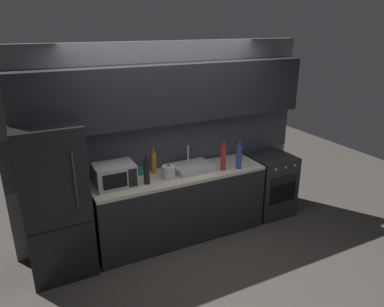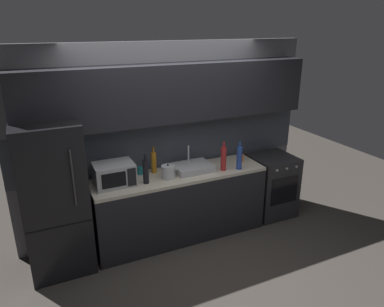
# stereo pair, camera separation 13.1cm
# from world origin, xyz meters

# --- Properties ---
(ground_plane) EXTENTS (10.00, 10.00, 0.00)m
(ground_plane) POSITION_xyz_m (0.00, 0.00, 0.00)
(ground_plane) COLOR #3D3833
(back_wall) EXTENTS (3.99, 0.44, 2.50)m
(back_wall) POSITION_xyz_m (0.00, 1.20, 1.55)
(back_wall) COLOR slate
(back_wall) RESTS_ON ground
(counter_run) EXTENTS (2.25, 0.60, 0.90)m
(counter_run) POSITION_xyz_m (0.00, 0.90, 0.45)
(counter_run) COLOR black
(counter_run) RESTS_ON ground
(refrigerator) EXTENTS (0.68, 0.69, 1.75)m
(refrigerator) POSITION_xyz_m (-1.50, 0.90, 0.87)
(refrigerator) COLOR black
(refrigerator) RESTS_ON ground
(oven_range) EXTENTS (0.60, 0.62, 0.90)m
(oven_range) POSITION_xyz_m (1.46, 0.90, 0.45)
(oven_range) COLOR #232326
(oven_range) RESTS_ON ground
(microwave) EXTENTS (0.46, 0.35, 0.27)m
(microwave) POSITION_xyz_m (-0.82, 0.92, 1.04)
(microwave) COLOR #A8AAAF
(microwave) RESTS_ON counter_run
(sink_basin) EXTENTS (0.48, 0.38, 0.30)m
(sink_basin) POSITION_xyz_m (0.20, 0.93, 0.94)
(sink_basin) COLOR #ADAFB5
(sink_basin) RESTS_ON counter_run
(kettle) EXTENTS (0.20, 0.16, 0.19)m
(kettle) POSITION_xyz_m (-0.18, 0.83, 0.98)
(kettle) COLOR #B7BABF
(kettle) RESTS_ON counter_run
(wine_bottle_amber) EXTENTS (0.07, 0.07, 0.35)m
(wine_bottle_amber) POSITION_xyz_m (-0.28, 1.07, 1.04)
(wine_bottle_amber) COLOR #B27019
(wine_bottle_amber) RESTS_ON counter_run
(wine_bottle_blue) EXTENTS (0.07, 0.07, 0.38)m
(wine_bottle_blue) POSITION_xyz_m (0.77, 0.72, 1.06)
(wine_bottle_blue) COLOR #234299
(wine_bottle_blue) RESTS_ON counter_run
(wine_bottle_red) EXTENTS (0.07, 0.07, 0.38)m
(wine_bottle_red) POSITION_xyz_m (0.56, 0.77, 1.06)
(wine_bottle_red) COLOR #A82323
(wine_bottle_red) RESTS_ON counter_run
(wine_bottle_dark) EXTENTS (0.07, 0.07, 0.36)m
(wine_bottle_dark) POSITION_xyz_m (-0.47, 0.80, 1.05)
(wine_bottle_dark) COLOR black
(wine_bottle_dark) RESTS_ON counter_run
(mug_teal) EXTENTS (0.08, 0.08, 0.10)m
(mug_teal) POSITION_xyz_m (-0.45, 1.10, 0.95)
(mug_teal) COLOR #19666B
(mug_teal) RESTS_ON counter_run
(mug_orange) EXTENTS (0.09, 0.09, 0.10)m
(mug_orange) POSITION_xyz_m (0.93, 0.94, 0.95)
(mug_orange) COLOR orange
(mug_orange) RESTS_ON counter_run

